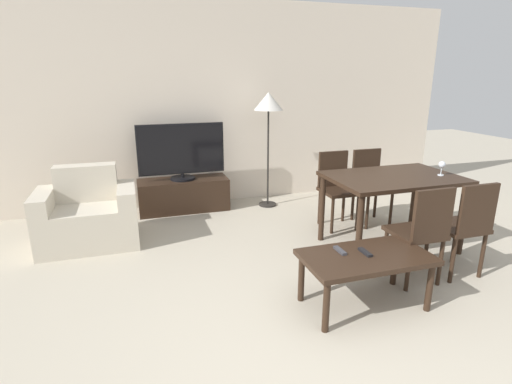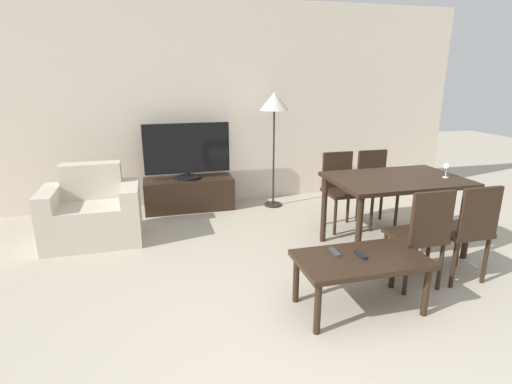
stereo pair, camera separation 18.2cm
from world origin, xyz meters
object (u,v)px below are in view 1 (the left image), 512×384
Objects in this scene: coffee_table at (366,261)px; remote_primary at (365,252)px; dining_chair_near_right at (465,224)px; dining_chair_far at (370,182)px; armchair at (88,217)px; dining_chair_far_left at (336,185)px; remote_secondary at (340,250)px; wine_glass_left at (442,166)px; tv at (181,152)px; dining_chair_near at (422,230)px; tv_stand at (184,195)px; dining_table at (393,185)px; floor_lamp at (268,107)px.

remote_primary is (0.00, 0.02, 0.06)m from coffee_table.
dining_chair_far is at bearing 90.00° from dining_chair_near_right.
armchair reaches higher than remote_primary.
dining_chair_far is 0.46m from dining_chair_far_left.
remote_secondary is 1.03× the size of wine_glass_left.
dining_chair_far is 1.48m from dining_chair_near_right.
coffee_table is (1.03, -2.75, -0.41)m from tv.
dining_chair_near is 1.00× the size of dining_chair_near_right.
tv is 7.60× the size of wine_glass_left.
tv_stand is at bearing 90.00° from tv.
dining_chair_far is at bearing -27.63° from tv_stand.
remote_secondary is (-0.80, -0.06, -0.06)m from dining_chair_near.
tv_stand is 7.79× the size of remote_secondary.
dining_table reaches higher than tv_stand.
dining_chair_near is 0.58× the size of floor_lamp.
remote_primary is 1.03× the size of wine_glass_left.
armchair is at bearing 174.83° from dining_chair_far.
tv is 2.02m from dining_chair_far_left.
floor_lamp is at bearing 83.72° from remote_secondary.
floor_lamp is at bearing 123.82° from wine_glass_left.
dining_chair_far_left is at bearing 68.77° from remote_primary.
coffee_table is 6.73× the size of wine_glass_left.
remote_secondary is (-1.25, -0.06, -0.06)m from dining_chair_near_right.
coffee_table is 0.21m from remote_secondary.
wine_glass_left reaches higher than remote_primary.
wine_glass_left is (2.35, -1.97, 0.66)m from tv_stand.
remote_primary is (1.03, -2.72, -0.35)m from tv.
dining_table is 1.47× the size of dining_chair_far.
dining_chair_near_right reaches higher than dining_table.
remote_primary is (-0.86, -0.88, -0.23)m from dining_table.
armchair is 1.12× the size of dining_chair_near.
tv_stand is at bearing 140.03° from wine_glass_left.
armchair is at bearing 137.84° from coffee_table.
dining_chair_near reaches higher than remote_secondary.
floor_lamp reaches higher than tv_stand.
floor_lamp is (2.24, 0.66, 1.04)m from armchair.
armchair is at bearing 161.52° from wine_glass_left.
dining_chair_far reaches higher than remote_secondary.
dining_chair_far reaches higher than remote_primary.
dining_chair_near_right is (0.46, 0.00, 0.00)m from dining_chair_near.
tv is at bearing 146.36° from dining_chair_far_left.
tv_stand is 0.58m from tv.
armchair is at bearing -143.76° from tv.
remote_secondary is at bearing 153.14° from remote_primary.
dining_chair_near is 0.80m from remote_secondary.
remote_primary is at bearing -123.81° from dining_chair_far.
dining_chair_near is at bearing -138.58° from wine_glass_left.
tv_stand is 2.02m from dining_chair_far_left.
tv is at bearing 140.07° from wine_glass_left.
wine_glass_left reaches higher than remote_secondary.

